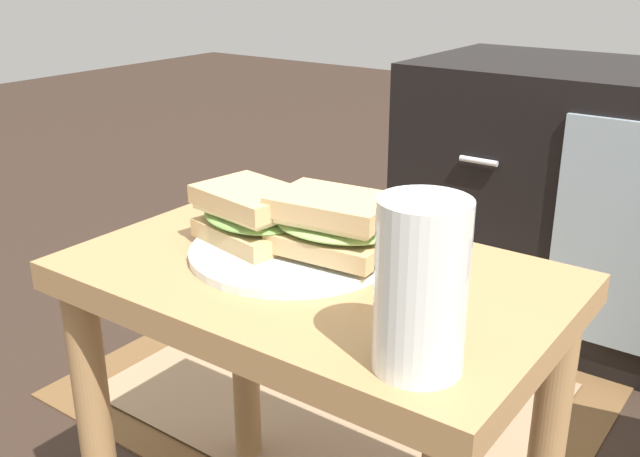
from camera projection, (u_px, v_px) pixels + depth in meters
The scene contains 7 objects.
side_table at pixel (315, 338), 0.87m from camera, with size 0.56×0.36×0.46m.
tv_cabinet at pixel (637, 211), 1.54m from camera, with size 0.96×0.46×0.58m.
area_rug at pixel (336, 390), 1.42m from camera, with size 0.93×0.71×0.01m.
plate at pixel (292, 251), 0.87m from camera, with size 0.24×0.24×0.01m, color silver.
sandwich_front at pixel (251, 215), 0.88m from camera, with size 0.15×0.13×0.07m.
sandwich_back at pixel (333, 224), 0.83m from camera, with size 0.15×0.11×0.07m.
beer_glass at pixel (421, 288), 0.61m from camera, with size 0.08×0.08×0.15m.
Camera 1 is at (0.45, -0.62, 0.80)m, focal length 41.18 mm.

